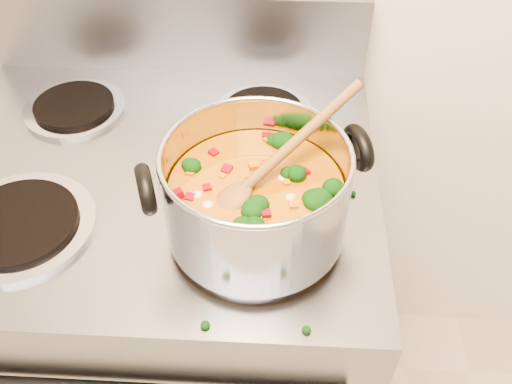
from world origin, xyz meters
TOP-DOWN VIEW (x-y plane):
  - electric_range at (-0.05, 1.16)m, footprint 0.75×0.68m
  - stockpot at (0.13, 1.02)m, footprint 0.32×0.26m
  - wooden_spoon at (0.14, 1.03)m, footprint 0.22×0.21m
  - cooktop_crumbs at (0.10, 1.07)m, footprint 0.30×0.37m

SIDE VIEW (x-z plane):
  - electric_range at x=-0.05m, z-range -0.07..1.01m
  - cooktop_crumbs at x=0.10m, z-range 0.92..0.93m
  - stockpot at x=0.13m, z-range 0.92..1.08m
  - wooden_spoon at x=0.14m, z-range 0.99..1.10m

